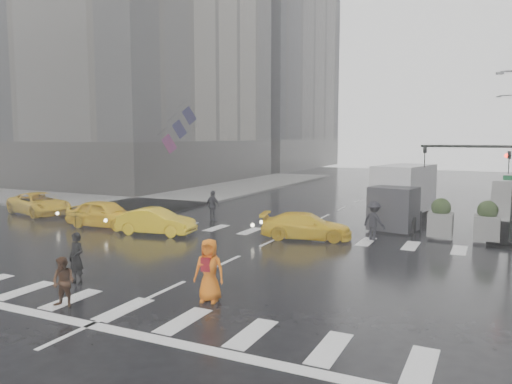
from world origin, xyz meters
The scene contains 19 objects.
ground centered at (0.00, 0.00, 0.00)m, with size 120.00×120.00×0.00m, color black.
sidewalk_nw centered at (-19.50, 17.50, 0.07)m, with size 35.00×35.00×0.15m, color slate.
building_nw centered at (-29.00, 27.00, 17.25)m, with size 26.05×26.05×38.00m.
building_nw_far centered at (-29.00, 56.00, 20.19)m, with size 26.05×26.05×44.00m.
road_markings centered at (0.00, 0.00, 0.01)m, with size 18.00×48.00×0.01m, color silver, non-canonical shape.
traffic_signal_pole centered at (9.01, 8.01, 3.22)m, with size 4.45×0.42×4.50m.
planter_west centered at (7.00, 8.20, 0.98)m, with size 1.10×1.10×1.80m.
planter_mid centered at (9.00, 8.20, 0.98)m, with size 1.10×1.10×1.80m.
flag_cluster centered at (-15.08, 18.50, 5.64)m, with size 2.87×3.06×4.69m.
pedestrian_black centered at (-3.10, -4.69, 1.60)m, with size 1.07×1.09×2.43m.
pedestrian_brown centered at (-1.69, -6.57, 0.72)m, with size 0.70×0.55×1.45m, color #3F2616.
pedestrian_orange centered at (1.81, -4.36, 0.94)m, with size 1.01×0.76×1.87m.
pedestrian_far_a centered at (-5.34, 7.93, 0.88)m, with size 1.03×0.63×1.75m, color black.
pedestrian_far_b centered at (4.22, 6.51, 0.92)m, with size 1.18×0.65×1.83m, color black.
taxi_front centered at (-9.48, 3.61, 0.73)m, with size 1.74×4.31×1.47m, color yellow.
taxi_mid centered at (-5.84, 3.23, 0.65)m, with size 1.37×3.92×1.29m, color yellow.
taxi_rear centered at (1.28, 5.40, 0.62)m, with size 1.74×3.79×1.24m, color yellow.
taxi_far centered at (-16.26, 5.22, 0.68)m, with size 2.27×4.36×1.37m, color yellow.
box_truck centered at (4.63, 11.33, 1.73)m, with size 2.29×6.11×3.25m.
Camera 1 is at (9.23, -16.61, 4.84)m, focal length 35.00 mm.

